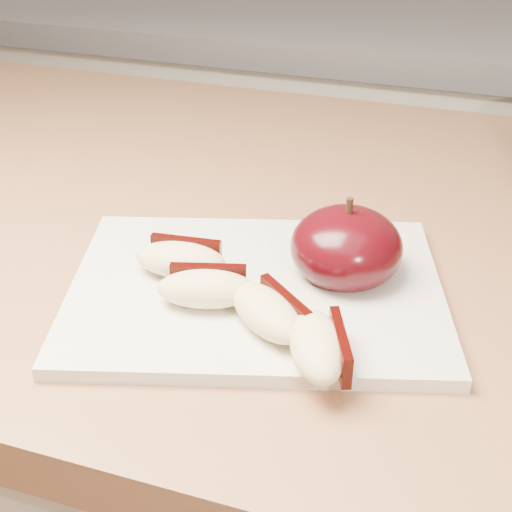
% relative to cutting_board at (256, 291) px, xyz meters
% --- Properties ---
extents(back_cabinet, '(2.40, 0.62, 0.94)m').
position_rel_cutting_board_xyz_m(back_cabinet, '(-0.04, 0.83, -0.43)').
color(back_cabinet, silver).
rests_on(back_cabinet, ground).
extents(cutting_board, '(0.32, 0.27, 0.01)m').
position_rel_cutting_board_xyz_m(cutting_board, '(0.00, 0.00, 0.00)').
color(cutting_board, silver).
rests_on(cutting_board, island_counter).
extents(apple_half, '(0.09, 0.09, 0.07)m').
position_rel_cutting_board_xyz_m(apple_half, '(0.06, 0.04, 0.03)').
color(apple_half, black).
rests_on(apple_half, cutting_board).
extents(apple_wedge_a, '(0.07, 0.04, 0.03)m').
position_rel_cutting_board_xyz_m(apple_wedge_a, '(-0.06, -0.00, 0.02)').
color(apple_wedge_a, beige).
rests_on(apple_wedge_a, cutting_board).
extents(apple_wedge_b, '(0.08, 0.05, 0.03)m').
position_rel_cutting_board_xyz_m(apple_wedge_b, '(-0.03, -0.03, 0.02)').
color(apple_wedge_b, beige).
rests_on(apple_wedge_b, cutting_board).
extents(apple_wedge_c, '(0.08, 0.07, 0.03)m').
position_rel_cutting_board_xyz_m(apple_wedge_c, '(0.02, -0.05, 0.02)').
color(apple_wedge_c, beige).
rests_on(apple_wedge_c, cutting_board).
extents(apple_wedge_d, '(0.06, 0.08, 0.03)m').
position_rel_cutting_board_xyz_m(apple_wedge_d, '(0.07, -0.07, 0.02)').
color(apple_wedge_d, beige).
rests_on(apple_wedge_d, cutting_board).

